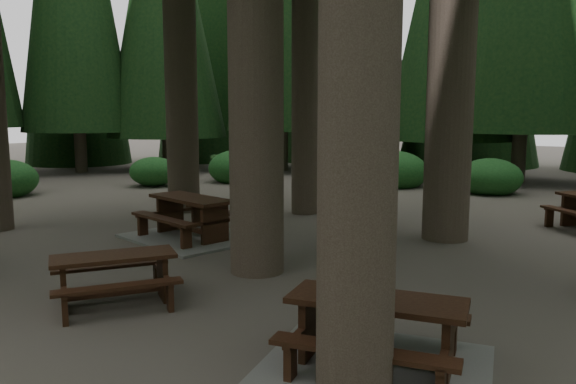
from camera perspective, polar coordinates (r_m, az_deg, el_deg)
The scene contains 5 objects.
ground at distance 9.33m, azimuth -7.79°, elevation -7.48°, with size 80.00×80.00×0.00m, color #4E4740.
picnic_table_a at distance 5.70m, azimuth 8.91°, elevation -15.23°, with size 2.51×2.24×0.73m.
picnic_table_c at distance 11.32m, azimuth -9.77°, elevation -3.24°, with size 2.82×2.48×0.84m.
picnic_table_e at distance 7.68m, azimuth -17.24°, elevation -7.72°, with size 1.88×1.97×0.67m.
shrub_ring at distance 9.35m, azimuth -1.51°, elevation -4.84°, with size 23.86×24.64×1.49m.
Camera 1 is at (6.17, -6.55, 2.47)m, focal length 35.00 mm.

